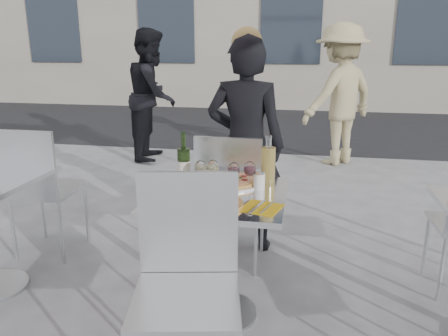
% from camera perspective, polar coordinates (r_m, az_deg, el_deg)
% --- Properties ---
extents(ground, '(80.00, 80.00, 0.00)m').
position_cam_1_polar(ground, '(2.70, -0.62, -18.53)').
color(ground, slate).
extents(street_asphalt, '(24.00, 5.00, 0.00)m').
position_cam_1_polar(street_asphalt, '(8.83, 7.70, 5.71)').
color(street_asphalt, black).
rests_on(street_asphalt, ground).
extents(main_table, '(0.72, 0.72, 0.75)m').
position_cam_1_polar(main_table, '(2.44, -0.66, -8.00)').
color(main_table, '#B7BABF').
rests_on(main_table, ground).
extents(chair_far, '(0.44, 0.45, 0.96)m').
position_cam_1_polar(chair_far, '(2.96, 0.89, -3.01)').
color(chair_far, silver).
rests_on(chair_far, ground).
extents(chair_near, '(0.53, 0.54, 0.99)m').
position_cam_1_polar(chair_near, '(1.96, -4.82, -12.89)').
color(chair_near, silver).
rests_on(chair_near, ground).
extents(side_chair_lfar, '(0.45, 0.46, 0.98)m').
position_cam_1_polar(side_chair_lfar, '(3.39, -23.09, -1.71)').
color(side_chair_lfar, silver).
rests_on(side_chair_lfar, ground).
extents(woman_diner, '(0.60, 0.41, 1.60)m').
position_cam_1_polar(woman_diner, '(3.25, 2.82, 2.89)').
color(woman_diner, black).
rests_on(woman_diner, ground).
extents(pedestrian_a, '(0.76, 0.92, 1.74)m').
position_cam_1_polar(pedestrian_a, '(6.05, -9.33, 9.37)').
color(pedestrian_a, black).
rests_on(pedestrian_a, ground).
extents(pedestrian_b, '(1.29, 1.30, 1.80)m').
position_cam_1_polar(pedestrian_b, '(5.88, 14.85, 9.18)').
color(pedestrian_b, tan).
rests_on(pedestrian_b, ground).
extents(pizza_near, '(0.35, 0.35, 0.02)m').
position_cam_1_polar(pizza_near, '(2.18, -2.01, -4.67)').
color(pizza_near, '#BB8D48').
rests_on(pizza_near, main_table).
extents(pizza_far, '(0.34, 0.34, 0.03)m').
position_cam_1_polar(pizza_far, '(2.52, 0.97, -1.71)').
color(pizza_far, white).
rests_on(pizza_far, main_table).
extents(salad_plate, '(0.22, 0.22, 0.09)m').
position_cam_1_polar(salad_plate, '(2.44, -1.30, -1.81)').
color(salad_plate, white).
rests_on(salad_plate, main_table).
extents(wine_bottle, '(0.07, 0.08, 0.29)m').
position_cam_1_polar(wine_bottle, '(2.54, -5.28, 0.70)').
color(wine_bottle, '#2E4E1D').
rests_on(wine_bottle, main_table).
extents(carafe, '(0.08, 0.08, 0.29)m').
position_cam_1_polar(carafe, '(2.48, 5.79, 0.39)').
color(carafe, '#DDC45E').
rests_on(carafe, main_table).
extents(sugar_shaker, '(0.06, 0.06, 0.11)m').
position_cam_1_polar(sugar_shaker, '(2.42, 4.62, -1.58)').
color(sugar_shaker, white).
rests_on(sugar_shaker, main_table).
extents(wineglass_white_a, '(0.07, 0.07, 0.16)m').
position_cam_1_polar(wineglass_white_a, '(2.43, -3.07, -0.09)').
color(wineglass_white_a, white).
rests_on(wineglass_white_a, main_table).
extents(wineglass_white_b, '(0.07, 0.07, 0.16)m').
position_cam_1_polar(wineglass_white_b, '(2.44, -1.46, -0.01)').
color(wineglass_white_b, white).
rests_on(wineglass_white_b, main_table).
extents(wineglass_red_a, '(0.07, 0.07, 0.16)m').
position_cam_1_polar(wineglass_red_a, '(2.39, 1.30, -0.36)').
color(wineglass_red_a, white).
rests_on(wineglass_red_a, main_table).
extents(wineglass_red_b, '(0.07, 0.07, 0.16)m').
position_cam_1_polar(wineglass_red_b, '(2.41, 3.38, -0.23)').
color(wineglass_red_b, white).
rests_on(wineglass_red_b, main_table).
extents(napkin_left, '(0.23, 0.23, 0.01)m').
position_cam_1_polar(napkin_left, '(2.27, -8.29, -4.22)').
color(napkin_left, gold).
rests_on(napkin_left, main_table).
extents(napkin_right, '(0.22, 0.22, 0.01)m').
position_cam_1_polar(napkin_right, '(2.16, 4.90, -5.15)').
color(napkin_right, gold).
rests_on(napkin_right, main_table).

